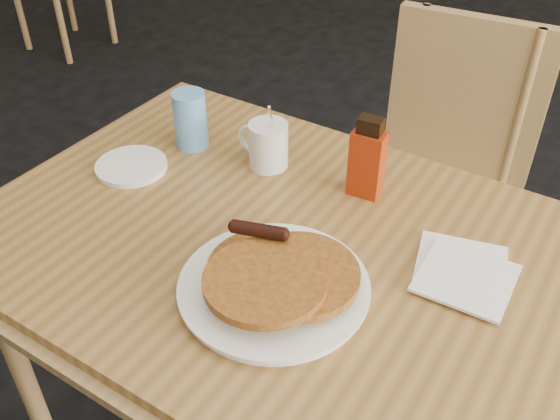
# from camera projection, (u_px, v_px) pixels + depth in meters

# --- Properties ---
(main_table) EXTENTS (1.23, 0.85, 0.75)m
(main_table) POSITION_uv_depth(u_px,v_px,m) (293.00, 261.00, 1.15)
(main_table) COLOR olive
(main_table) RESTS_ON floor
(chair_main_far) EXTENTS (0.46, 0.46, 0.92)m
(chair_main_far) POSITION_uv_depth(u_px,v_px,m) (444.00, 159.00, 1.71)
(chair_main_far) COLOR #B08053
(chair_main_far) RESTS_ON floor
(pancake_plate) EXTENTS (0.31, 0.31, 0.09)m
(pancake_plate) POSITION_uv_depth(u_px,v_px,m) (275.00, 281.00, 1.01)
(pancake_plate) COLOR white
(pancake_plate) RESTS_ON main_table
(coffee_mug) EXTENTS (0.12, 0.08, 0.15)m
(coffee_mug) POSITION_uv_depth(u_px,v_px,m) (267.00, 144.00, 1.29)
(coffee_mug) COLOR white
(coffee_mug) RESTS_ON main_table
(syrup_bottle) EXTENTS (0.07, 0.05, 0.17)m
(syrup_bottle) POSITION_uv_depth(u_px,v_px,m) (367.00, 160.00, 1.20)
(syrup_bottle) COLOR maroon
(syrup_bottle) RESTS_ON main_table
(napkin_stack) EXTENTS (0.19, 0.20, 0.01)m
(napkin_stack) POSITION_uv_depth(u_px,v_px,m) (463.00, 272.00, 1.05)
(napkin_stack) COLOR white
(napkin_stack) RESTS_ON main_table
(blue_tumbler) EXTENTS (0.09, 0.09, 0.13)m
(blue_tumbler) POSITION_uv_depth(u_px,v_px,m) (190.00, 120.00, 1.35)
(blue_tumbler) COLOR #5FA3DE
(blue_tumbler) RESTS_ON main_table
(side_saucer) EXTENTS (0.19, 0.19, 0.01)m
(side_saucer) POSITION_uv_depth(u_px,v_px,m) (131.00, 166.00, 1.31)
(side_saucer) COLOR white
(side_saucer) RESTS_ON main_table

